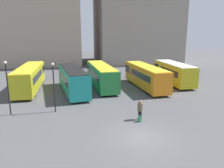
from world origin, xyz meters
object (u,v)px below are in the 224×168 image
object	(u,v)px
traveler	(140,108)
suitcase	(139,119)
bus_3	(145,76)
lamp_post_0	(54,83)
bus_2	(101,75)
bus_0	(30,77)
lamp_post_1	(8,83)
bus_4	(174,73)
bus_1	(72,79)

from	to	relation	value
traveler	suitcase	distance (m)	0.96
bus_3	lamp_post_0	bearing A→B (deg)	120.46
bus_2	lamp_post_0	bearing A→B (deg)	144.73
bus_0	suitcase	world-z (taller)	bus_0
bus_0	bus_3	size ratio (longest dim) A/B	1.04
traveler	lamp_post_1	world-z (taller)	lamp_post_1
traveler	lamp_post_0	world-z (taller)	lamp_post_0
bus_2	lamp_post_0	distance (m)	11.17
bus_2	traveler	distance (m)	12.99
traveler	suitcase	xyz separation A→B (m)	(-0.19, -0.48, -0.81)
lamp_post_1	bus_4	bearing A→B (deg)	23.79
bus_1	bus_2	size ratio (longest dim) A/B	0.98
bus_1	suitcase	size ratio (longest dim) A/B	15.46
bus_2	suitcase	bearing A→B (deg)	-176.97
bus_2	bus_4	distance (m)	11.12
bus_4	lamp_post_1	distance (m)	23.14
bus_3	traveler	distance (m)	12.13
bus_3	lamp_post_0	xyz separation A→B (m)	(-11.97, -7.81, 1.21)
bus_0	traveler	bearing A→B (deg)	-138.09
bus_0	suitcase	size ratio (longest dim) A/B	16.09
suitcase	lamp_post_1	bearing A→B (deg)	63.24
bus_2	suitcase	size ratio (longest dim) A/B	15.85
bus_2	traveler	size ratio (longest dim) A/B	6.42
traveler	lamp_post_0	distance (m)	8.50
bus_4	traveler	bearing A→B (deg)	144.08
lamp_post_1	bus_1	bearing A→B (deg)	50.91
bus_0	bus_2	bearing A→B (deg)	-90.22
bus_1	lamp_post_0	size ratio (longest dim) A/B	2.32
bus_1	lamp_post_0	xyz separation A→B (m)	(-1.83, -7.27, 1.18)
bus_4	lamp_post_0	size ratio (longest dim) A/B	1.95
bus_4	lamp_post_0	world-z (taller)	lamp_post_0
bus_3	bus_4	world-z (taller)	bus_4
bus_1	traveler	xyz separation A→B (m)	(5.71, -10.74, -0.65)
bus_0	bus_3	xyz separation A→B (m)	(15.82, -1.77, -0.04)
bus_0	lamp_post_0	size ratio (longest dim) A/B	2.42
bus_2	suitcase	distance (m)	13.51
lamp_post_0	bus_4	bearing A→B (deg)	28.61
bus_1	lamp_post_0	world-z (taller)	lamp_post_0
bus_4	lamp_post_0	xyz separation A→B (m)	(-17.03, -9.29, 1.19)
bus_1	lamp_post_1	distance (m)	9.50
bus_1	lamp_post_1	world-z (taller)	lamp_post_1
lamp_post_1	lamp_post_0	bearing A→B (deg)	0.45
bus_2	bus_3	world-z (taller)	bus_2
bus_3	bus_1	bearing A→B (deg)	90.35
lamp_post_1	bus_0	bearing A→B (deg)	88.47
bus_4	suitcase	bearing A→B (deg)	144.56
bus_0	lamp_post_1	distance (m)	9.70
bus_1	bus_2	world-z (taller)	bus_1
bus_1	suitcase	xyz separation A→B (m)	(5.53, -11.23, -1.46)
traveler	bus_3	bearing A→B (deg)	-29.31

